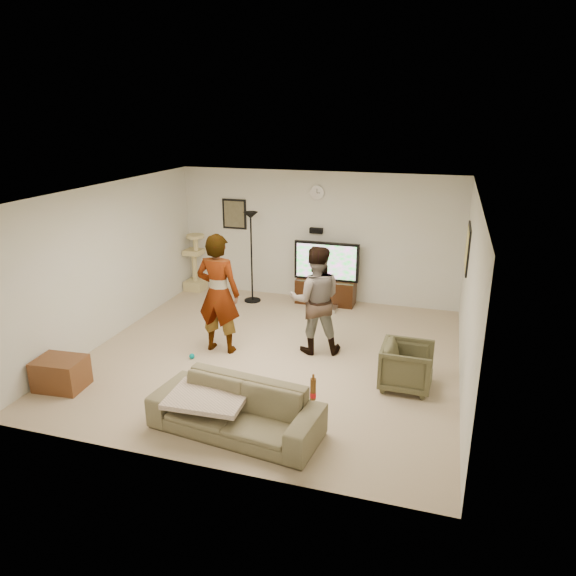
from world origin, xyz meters
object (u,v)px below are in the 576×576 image
(side_table, at_px, (61,373))
(armchair, at_px, (407,366))
(person_left, at_px, (218,294))
(beer_bottle, at_px, (313,389))
(person_right, at_px, (315,300))
(sofa, at_px, (236,409))
(tv, at_px, (326,261))
(tv_stand, at_px, (326,291))
(floor_lamp, at_px, (252,258))
(cat_tree, at_px, (194,262))

(side_table, bearing_deg, armchair, 17.05)
(person_left, distance_m, beer_bottle, 2.82)
(person_right, distance_m, sofa, 2.48)
(tv, bearing_deg, side_table, -121.82)
(tv, xyz_separation_m, person_left, (-1.09, -2.56, 0.09))
(person_left, bearing_deg, sofa, 119.26)
(tv_stand, relative_size, person_right, 0.68)
(floor_lamp, bearing_deg, side_table, -107.51)
(armchair, relative_size, side_table, 1.08)
(person_right, relative_size, side_table, 2.65)
(person_left, height_order, side_table, person_left)
(person_left, relative_size, beer_bottle, 7.46)
(floor_lamp, xyz_separation_m, beer_bottle, (2.31, -4.24, -0.17))
(sofa, xyz_separation_m, armchair, (1.80, 1.63, 0.02))
(sofa, relative_size, beer_bottle, 7.96)
(floor_lamp, xyz_separation_m, cat_tree, (-1.38, 0.31, -0.28))
(beer_bottle, bearing_deg, tv_stand, 101.20)
(tv, height_order, beer_bottle, tv)
(tv_stand, height_order, tv, tv)
(beer_bottle, bearing_deg, cat_tree, 129.05)
(cat_tree, bearing_deg, beer_bottle, -50.95)
(person_right, bearing_deg, sofa, 65.42)
(cat_tree, bearing_deg, side_table, -88.26)
(tv_stand, xyz_separation_m, floor_lamp, (-1.40, -0.31, 0.64))
(person_right, xyz_separation_m, beer_bottle, (0.58, -2.39, -0.13))
(floor_lamp, distance_m, person_right, 2.53)
(person_left, bearing_deg, tv, -112.21)
(person_left, bearing_deg, tv_stand, -112.21)
(tv_stand, distance_m, person_right, 2.27)
(tv, distance_m, floor_lamp, 1.44)
(tv, relative_size, floor_lamp, 0.71)
(cat_tree, height_order, person_left, person_left)
(tv, bearing_deg, armchair, -58.55)
(tv, bearing_deg, beer_bottle, -78.80)
(tv, distance_m, armchair, 3.46)
(tv_stand, xyz_separation_m, armchair, (1.79, -2.92, 0.08))
(cat_tree, distance_m, sofa, 5.34)
(person_left, relative_size, side_table, 2.94)
(sofa, bearing_deg, person_right, 89.11)
(tv, xyz_separation_m, beer_bottle, (0.90, -4.55, -0.14))
(person_right, xyz_separation_m, armchair, (1.46, -0.76, -0.53))
(floor_lamp, xyz_separation_m, side_table, (-1.25, -3.97, -0.67))
(person_left, bearing_deg, side_table, 48.47)
(tv, bearing_deg, floor_lamp, -167.48)
(floor_lamp, xyz_separation_m, person_right, (1.73, -1.85, -0.04))
(tv, height_order, person_left, person_left)
(tv, bearing_deg, cat_tree, -179.90)
(floor_lamp, height_order, beer_bottle, floor_lamp)
(cat_tree, xyz_separation_m, person_left, (1.70, -2.56, 0.33))
(tv_stand, xyz_separation_m, tv, (0.00, 0.00, 0.61))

